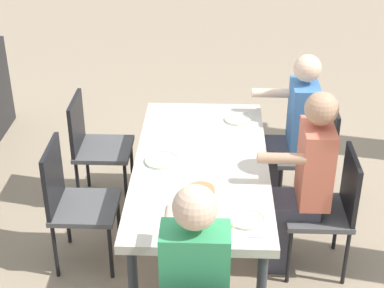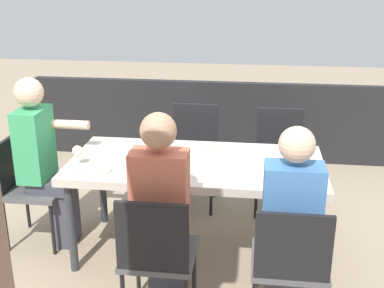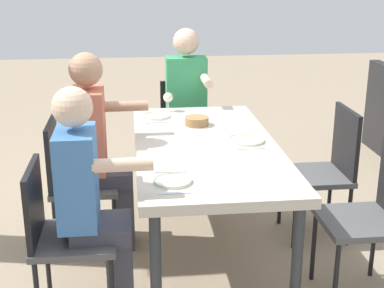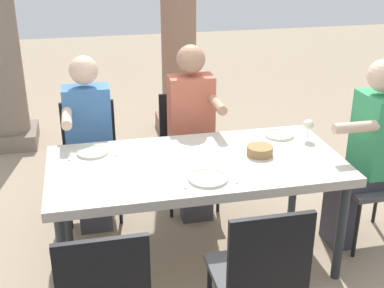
# 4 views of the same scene
# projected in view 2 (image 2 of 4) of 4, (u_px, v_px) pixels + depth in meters

# --- Properties ---
(ground_plane) EXTENTS (16.00, 16.00, 0.00)m
(ground_plane) POSITION_uv_depth(u_px,v_px,m) (196.00, 250.00, 3.92)
(ground_plane) COLOR gray
(dining_table) EXTENTS (1.87, 0.91, 0.76)m
(dining_table) POSITION_uv_depth(u_px,v_px,m) (196.00, 169.00, 3.69)
(dining_table) COLOR beige
(dining_table) RESTS_ON ground
(chair_west_north) EXTENTS (0.44, 0.44, 0.88)m
(chair_west_north) POSITION_uv_depth(u_px,v_px,m) (290.00, 261.00, 2.86)
(chair_west_north) COLOR #4F4F50
(chair_west_north) RESTS_ON ground
(chair_west_south) EXTENTS (0.44, 0.44, 0.91)m
(chair_west_south) POSITION_uv_depth(u_px,v_px,m) (279.00, 152.00, 4.48)
(chair_west_south) COLOR #4F4F50
(chair_west_south) RESTS_ON ground
(chair_mid_north) EXTENTS (0.44, 0.44, 0.90)m
(chair_mid_north) POSITION_uv_depth(u_px,v_px,m) (157.00, 252.00, 2.95)
(chair_mid_north) COLOR #4F4F50
(chair_mid_north) RESTS_ON ground
(chair_mid_south) EXTENTS (0.44, 0.44, 0.93)m
(chair_mid_south) POSITION_uv_depth(u_px,v_px,m) (194.00, 149.00, 4.58)
(chair_mid_south) COLOR #4F4F50
(chair_mid_south) RESTS_ON ground
(chair_head_east) EXTENTS (0.44, 0.44, 0.86)m
(chair_head_east) POSITION_uv_depth(u_px,v_px,m) (26.00, 183.00, 3.92)
(chair_head_east) COLOR #4F4F50
(chair_head_east) RESTS_ON ground
(diner_woman_green) EXTENTS (0.35, 0.49, 1.29)m
(diner_woman_green) POSITION_uv_depth(u_px,v_px,m) (291.00, 219.00, 2.96)
(diner_woman_green) COLOR #3F3F4C
(diner_woman_green) RESTS_ON ground
(diner_man_white) EXTENTS (0.50, 0.35, 1.35)m
(diner_man_white) POSITION_uv_depth(u_px,v_px,m) (44.00, 157.00, 3.82)
(diner_man_white) COLOR #3F3F4C
(diner_man_white) RESTS_ON ground
(diner_guest_third) EXTENTS (0.35, 0.50, 1.34)m
(diner_guest_third) POSITION_uv_depth(u_px,v_px,m) (162.00, 207.00, 3.06)
(diner_guest_third) COLOR #3F3F4C
(diner_guest_third) RESTS_ON ground
(patio_railing) EXTENTS (4.27, 0.10, 0.90)m
(patio_railing) POSITION_uv_depth(u_px,v_px,m) (218.00, 121.00, 5.69)
(patio_railing) COLOR black
(patio_railing) RESTS_ON ground
(plate_0) EXTENTS (0.21, 0.21, 0.02)m
(plate_0) POSITION_uv_depth(u_px,v_px,m) (286.00, 179.00, 3.34)
(plate_0) COLOR white
(plate_0) RESTS_ON dining_table
(fork_0) EXTENTS (0.02, 0.17, 0.01)m
(fork_0) POSITION_uv_depth(u_px,v_px,m) (308.00, 181.00, 3.32)
(fork_0) COLOR silver
(fork_0) RESTS_ON dining_table
(spoon_0) EXTENTS (0.03, 0.17, 0.01)m
(spoon_0) POSITION_uv_depth(u_px,v_px,m) (263.00, 179.00, 3.36)
(spoon_0) COLOR silver
(spoon_0) RESTS_ON dining_table
(plate_1) EXTENTS (0.24, 0.24, 0.02)m
(plate_1) POSITION_uv_depth(u_px,v_px,m) (199.00, 148.00, 3.92)
(plate_1) COLOR white
(plate_1) RESTS_ON dining_table
(fork_1) EXTENTS (0.02, 0.17, 0.01)m
(fork_1) POSITION_uv_depth(u_px,v_px,m) (218.00, 149.00, 3.90)
(fork_1) COLOR silver
(fork_1) RESTS_ON dining_table
(spoon_1) EXTENTS (0.02, 0.17, 0.01)m
(spoon_1) POSITION_uv_depth(u_px,v_px,m) (180.00, 148.00, 3.94)
(spoon_1) COLOR silver
(spoon_1) RESTS_ON dining_table
(plate_2) EXTENTS (0.20, 0.20, 0.02)m
(plate_2) POSITION_uv_depth(u_px,v_px,m) (97.00, 170.00, 3.48)
(plate_2) COLOR white
(plate_2) RESTS_ON dining_table
(wine_glass_2) EXTENTS (0.08, 0.08, 0.15)m
(wine_glass_2) POSITION_uv_depth(u_px,v_px,m) (77.00, 151.00, 3.56)
(wine_glass_2) COLOR white
(wine_glass_2) RESTS_ON dining_table
(fork_2) EXTENTS (0.03, 0.17, 0.01)m
(fork_2) POSITION_uv_depth(u_px,v_px,m) (118.00, 172.00, 3.47)
(fork_2) COLOR silver
(fork_2) RESTS_ON dining_table
(spoon_2) EXTENTS (0.02, 0.17, 0.01)m
(spoon_2) POSITION_uv_depth(u_px,v_px,m) (76.00, 170.00, 3.50)
(spoon_2) COLOR silver
(spoon_2) RESTS_ON dining_table
(bread_basket) EXTENTS (0.17, 0.17, 0.06)m
(bread_basket) POSITION_uv_depth(u_px,v_px,m) (139.00, 155.00, 3.70)
(bread_basket) COLOR #9E7547
(bread_basket) RESTS_ON dining_table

